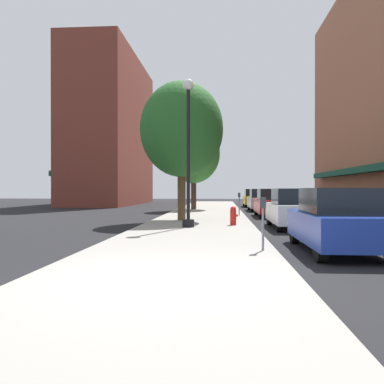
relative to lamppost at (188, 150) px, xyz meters
The scene contains 14 objects.
ground_plane 10.19m from the lamppost, 63.64° to the left, with size 90.00×90.00×0.00m, color black.
sidewalk_slab 10.17m from the lamppost, 88.26° to the left, with size 4.80×50.00×0.12m, color gray.
building_far_background 30.04m from the lamppost, 111.18° to the left, with size 6.80×18.00×15.86m.
lamppost is the anchor object (origin of this frame).
fire_hydrant 3.42m from the lamppost, 31.33° to the left, with size 0.33×0.26×0.79m.
parking_meter_near 8.17m from the lamppost, 72.65° to the left, with size 0.14×0.09×1.31m.
parking_meter_far 6.83m from the lamppost, 68.71° to the right, with size 0.14×0.09×1.31m.
tree_near 14.81m from the lamppost, 93.10° to the left, with size 4.01×4.01×6.59m.
tree_mid 4.13m from the lamppost, 99.57° to the left, with size 4.11×4.11×6.84m.
car_blue 7.28m from the lamppost, 51.39° to the right, with size 1.80×4.30×1.66m.
car_white 5.02m from the lamppost, 13.27° to the left, with size 1.80×4.30×1.66m.
car_red 9.51m from the lamppost, 62.20° to the left, with size 1.80×4.30×1.66m.
car_silver 15.53m from the lamppost, 73.75° to the left, with size 1.80×4.30×1.66m.
car_yellow 22.49m from the lamppost, 78.93° to the left, with size 1.80×4.30×1.66m.
Camera 1 is at (1.03, -6.76, 1.63)m, focal length 37.96 mm.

